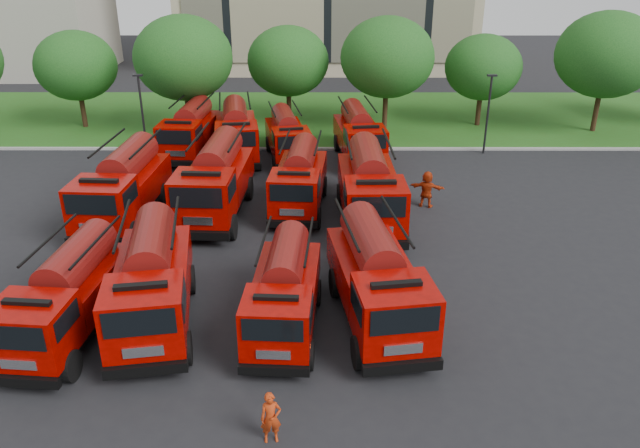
# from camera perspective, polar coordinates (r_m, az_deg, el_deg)

# --- Properties ---
(ground) EXTENTS (140.00, 140.00, 0.00)m
(ground) POSITION_cam_1_polar(r_m,az_deg,el_deg) (25.31, -3.09, -5.89)
(ground) COLOR black
(ground) RESTS_ON ground
(lawn) EXTENTS (70.00, 16.00, 0.12)m
(lawn) POSITION_cam_1_polar(r_m,az_deg,el_deg) (49.43, -1.53, 9.79)
(lawn) COLOR #274D14
(lawn) RESTS_ON ground
(curb) EXTENTS (70.00, 0.30, 0.14)m
(curb) POSITION_cam_1_polar(r_m,az_deg,el_deg) (41.66, -1.83, 6.90)
(curb) COLOR gray
(curb) RESTS_ON ground
(side_building) EXTENTS (18.00, 12.00, 10.00)m
(side_building) POSITION_cam_1_polar(r_m,az_deg,el_deg) (73.25, -26.39, 16.25)
(side_building) COLOR gray
(side_building) RESTS_ON ground
(tree_1) EXTENTS (5.71, 5.71, 6.98)m
(tree_1) POSITION_cam_1_polar(r_m,az_deg,el_deg) (48.70, -21.42, 13.33)
(tree_1) COLOR #382314
(tree_1) RESTS_ON ground
(tree_2) EXTENTS (6.72, 6.72, 8.22)m
(tree_2) POSITION_cam_1_polar(r_m,az_deg,el_deg) (44.86, -12.39, 14.62)
(tree_2) COLOR #382314
(tree_2) RESTS_ON ground
(tree_3) EXTENTS (5.88, 5.88, 7.19)m
(tree_3) POSITION_cam_1_polar(r_m,az_deg,el_deg) (46.50, -2.94, 14.65)
(tree_3) COLOR #382314
(tree_3) RESTS_ON ground
(tree_4) EXTENTS (6.55, 6.55, 8.01)m
(tree_4) POSITION_cam_1_polar(r_m,az_deg,el_deg) (45.11, 6.18, 14.91)
(tree_4) COLOR #382314
(tree_4) RESTS_ON ground
(tree_5) EXTENTS (5.46, 5.46, 6.68)m
(tree_5) POSITION_cam_1_polar(r_m,az_deg,el_deg) (47.45, 14.69, 13.69)
(tree_5) COLOR #382314
(tree_5) RESTS_ON ground
(tree_6) EXTENTS (6.89, 6.89, 8.42)m
(tree_6) POSITION_cam_1_polar(r_m,az_deg,el_deg) (48.47, 24.74, 13.88)
(tree_6) COLOR #382314
(tree_6) RESTS_ON ground
(lamp_post_0) EXTENTS (0.60, 0.25, 5.11)m
(lamp_post_0) POSITION_cam_1_polar(r_m,az_deg,el_deg) (41.76, -15.98, 10.04)
(lamp_post_0) COLOR black
(lamp_post_0) RESTS_ON ground
(lamp_post_1) EXTENTS (0.60, 0.25, 5.11)m
(lamp_post_1) POSITION_cam_1_polar(r_m,az_deg,el_deg) (41.55, 15.13, 10.06)
(lamp_post_1) COLOR black
(lamp_post_1) RESTS_ON ground
(fire_truck_0) EXTENTS (2.99, 7.05, 3.13)m
(fire_truck_0) POSITION_cam_1_polar(r_m,az_deg,el_deg) (23.52, -22.13, -6.04)
(fire_truck_0) COLOR black
(fire_truck_0) RESTS_ON ground
(fire_truck_1) EXTENTS (3.73, 7.77, 3.40)m
(fire_truck_1) POSITION_cam_1_polar(r_m,az_deg,el_deg) (23.18, -15.14, -5.03)
(fire_truck_1) COLOR black
(fire_truck_1) RESTS_ON ground
(fire_truck_2) EXTENTS (2.67, 6.60, 2.95)m
(fire_truck_2) POSITION_cam_1_polar(r_m,az_deg,el_deg) (22.22, -3.29, -6.17)
(fire_truck_2) COLOR black
(fire_truck_2) RESTS_ON ground
(fire_truck_3) EXTENTS (3.63, 7.71, 3.37)m
(fire_truck_3) POSITION_cam_1_polar(r_m,az_deg,el_deg) (22.60, 5.23, -5.05)
(fire_truck_3) COLOR black
(fire_truck_3) RESTS_ON ground
(fire_truck_4) EXTENTS (3.24, 7.91, 3.53)m
(fire_truck_4) POSITION_cam_1_polar(r_m,az_deg,el_deg) (32.03, -17.56, 3.30)
(fire_truck_4) COLOR black
(fire_truck_4) RESTS_ON ground
(fire_truck_5) EXTENTS (3.25, 8.10, 3.63)m
(fire_truck_5) POSITION_cam_1_polar(r_m,az_deg,el_deg) (31.64, -9.56, 3.98)
(fire_truck_5) COLOR black
(fire_truck_5) RESTS_ON ground
(fire_truck_6) EXTENTS (2.94, 7.04, 3.13)m
(fire_truck_6) POSITION_cam_1_polar(r_m,az_deg,el_deg) (32.10, -1.89, 4.16)
(fire_truck_6) COLOR black
(fire_truck_6) RESTS_ON ground
(fire_truck_7) EXTENTS (3.08, 7.98, 3.60)m
(fire_truck_7) POSITION_cam_1_polar(r_m,az_deg,el_deg) (30.37, 4.56, 3.32)
(fire_truck_7) COLOR black
(fire_truck_7) RESTS_ON ground
(fire_truck_8) EXTENTS (3.00, 7.22, 3.21)m
(fire_truck_8) POSITION_cam_1_polar(r_m,az_deg,el_deg) (41.12, -11.78, 8.40)
(fire_truck_8) COLOR black
(fire_truck_8) RESTS_ON ground
(fire_truck_9) EXTENTS (3.54, 7.58, 3.32)m
(fire_truck_9) POSITION_cam_1_polar(r_m,az_deg,el_deg) (40.04, -7.66, 8.33)
(fire_truck_9) COLOR black
(fire_truck_9) RESTS_ON ground
(fire_truck_10) EXTENTS (3.29, 6.63, 2.89)m
(fire_truck_10) POSITION_cam_1_polar(r_m,az_deg,el_deg) (39.72, -3.04, 8.06)
(fire_truck_10) COLOR black
(fire_truck_10) RESTS_ON ground
(fire_truck_11) EXTENTS (3.16, 7.20, 3.18)m
(fire_truck_11) POSITION_cam_1_polar(r_m,az_deg,el_deg) (39.51, 3.57, 8.17)
(fire_truck_11) COLOR black
(fire_truck_11) RESTS_ON ground
(firefighter_0) EXTENTS (0.66, 0.53, 1.62)m
(firefighter_0) POSITION_cam_1_polar(r_m,az_deg,el_deg) (18.66, -4.43, -19.09)
(firefighter_0) COLOR #AA2D0D
(firefighter_0) RESTS_ON ground
(firefighter_1) EXTENTS (1.04, 0.72, 1.94)m
(firefighter_1) POSITION_cam_1_polar(r_m,az_deg,el_deg) (20.93, -2.07, -13.30)
(firefighter_1) COLOR #AA2D0D
(firefighter_1) RESTS_ON ground
(firefighter_2) EXTENTS (0.87, 1.06, 1.58)m
(firefighter_2) POSITION_cam_1_polar(r_m,az_deg,el_deg) (23.19, 2.90, -9.05)
(firefighter_2) COLOR #AA2D0D
(firefighter_2) RESTS_ON ground
(firefighter_3) EXTENTS (1.14, 0.94, 1.56)m
(firefighter_3) POSITION_cam_1_polar(r_m,az_deg,el_deg) (23.39, 5.20, -8.81)
(firefighter_3) COLOR black
(firefighter_3) RESTS_ON ground
(firefighter_4) EXTENTS (0.89, 0.98, 1.69)m
(firefighter_4) POSITION_cam_1_polar(r_m,az_deg,el_deg) (27.55, -19.12, -4.63)
(firefighter_4) COLOR black
(firefighter_4) RESTS_ON ground
(firefighter_5) EXTENTS (1.95, 1.27, 1.94)m
(firefighter_5) POSITION_cam_1_polar(r_m,az_deg,el_deg) (33.21, 9.61, 1.60)
(firefighter_5) COLOR #AA2D0D
(firefighter_5) RESTS_ON ground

